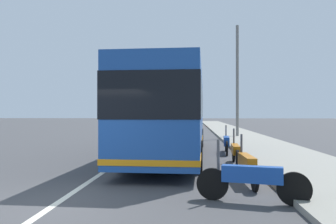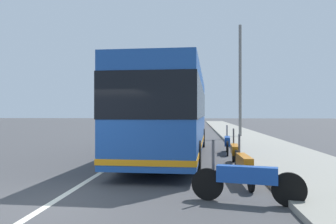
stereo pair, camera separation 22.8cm
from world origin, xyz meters
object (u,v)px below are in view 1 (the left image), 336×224
(coach_bus, at_px, (172,110))
(car_ahead_same_lane, at_px, (189,121))
(motorcycle_mid_row, at_px, (235,152))
(car_oncoming, at_px, (137,126))
(utility_pole, at_px, (237,81))
(motorcycle_far_end, at_px, (251,179))
(motorcycle_nearest_curb, at_px, (226,143))
(motorcycle_by_tree, at_px, (247,165))

(coach_bus, distance_m, car_ahead_same_lane, 30.74)
(motorcycle_mid_row, bearing_deg, car_oncoming, 23.18)
(motorcycle_mid_row, height_order, car_ahead_same_lane, car_ahead_same_lane)
(coach_bus, relative_size, car_oncoming, 3.10)
(car_ahead_same_lane, distance_m, car_oncoming, 16.39)
(coach_bus, bearing_deg, utility_pole, -19.28)
(motorcycle_far_end, bearing_deg, motorcycle_nearest_curb, -79.41)
(motorcycle_far_end, relative_size, utility_pole, 0.27)
(car_ahead_same_lane, height_order, utility_pole, utility_pole)
(motorcycle_nearest_curb, distance_m, car_ahead_same_lane, 29.74)
(motorcycle_by_tree, xyz_separation_m, motorcycle_mid_row, (3.05, -0.10, 0.00))
(motorcycle_by_tree, distance_m, motorcycle_nearest_curb, 6.53)
(utility_pole, bearing_deg, motorcycle_by_tree, 173.09)
(motorcycle_far_end, xyz_separation_m, motorcycle_nearest_curb, (8.42, -0.37, 0.00))
(coach_bus, relative_size, motorcycle_by_tree, 5.22)
(motorcycle_by_tree, height_order, utility_pole, utility_pole)
(car_ahead_same_lane, bearing_deg, utility_pole, -170.63)
(motorcycle_by_tree, distance_m, motorcycle_mid_row, 3.05)
(car_ahead_same_lane, bearing_deg, coach_bus, 177.62)
(motorcycle_nearest_curb, bearing_deg, car_oncoming, 29.22)
(motorcycle_far_end, relative_size, motorcycle_mid_row, 0.95)
(motorcycle_mid_row, relative_size, motorcycle_nearest_curb, 1.00)
(coach_bus, relative_size, motorcycle_nearest_curb, 5.15)
(car_oncoming, bearing_deg, motorcycle_mid_row, 22.81)
(coach_bus, height_order, utility_pole, utility_pole)
(motorcycle_by_tree, height_order, motorcycle_nearest_curb, motorcycle_nearest_curb)
(car_oncoming, bearing_deg, motorcycle_far_end, 17.85)
(coach_bus, distance_m, motorcycle_mid_row, 3.73)
(coach_bus, xyz_separation_m, car_ahead_same_lane, (30.71, -0.49, -1.25))
(motorcycle_mid_row, bearing_deg, motorcycle_far_end, 179.34)
(motorcycle_nearest_curb, xyz_separation_m, car_ahead_same_lane, (29.67, 1.95, 0.22))
(coach_bus, height_order, motorcycle_far_end, coach_bus)
(motorcycle_nearest_curb, relative_size, car_ahead_same_lane, 0.55)
(motorcycle_by_tree, relative_size, car_oncoming, 0.59)
(motorcycle_by_tree, bearing_deg, car_oncoming, 14.81)
(car_ahead_same_lane, bearing_deg, motorcycle_by_tree, -178.61)
(motorcycle_nearest_curb, distance_m, utility_pole, 10.71)
(motorcycle_far_end, bearing_deg, motorcycle_mid_row, -80.61)
(motorcycle_by_tree, bearing_deg, motorcycle_nearest_curb, -3.56)
(coach_bus, xyz_separation_m, car_oncoming, (14.95, 3.98, -1.28))
(car_ahead_same_lane, relative_size, utility_pole, 0.51)
(motorcycle_nearest_curb, distance_m, car_oncoming, 15.32)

